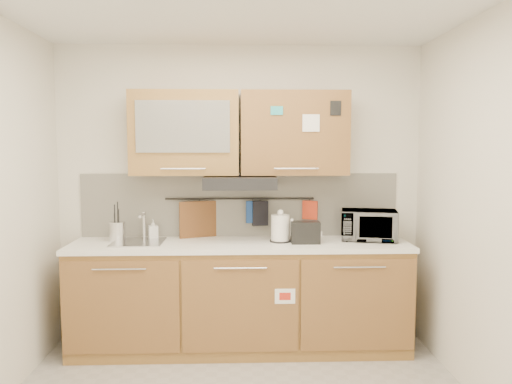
{
  "coord_description": "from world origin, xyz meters",
  "views": [
    {
      "loc": [
        -0.01,
        -2.93,
        1.73
      ],
      "look_at": [
        0.13,
        1.05,
        1.36
      ],
      "focal_mm": 35.0,
      "sensor_mm": 36.0,
      "label": 1
    }
  ],
  "objects": [
    {
      "name": "sink",
      "position": [
        -0.85,
        1.21,
        0.92
      ],
      "size": [
        0.42,
        0.4,
        0.26
      ],
      "color": "silver",
      "rests_on": "countertop"
    },
    {
      "name": "kettle",
      "position": [
        0.34,
        1.21,
        1.03
      ],
      "size": [
        0.2,
        0.18,
        0.27
      ],
      "rotation": [
        0.0,
        0.0,
        -0.19
      ],
      "color": "white",
      "rests_on": "countertop"
    },
    {
      "name": "microwave",
      "position": [
        1.1,
        1.26,
        1.05
      ],
      "size": [
        0.52,
        0.4,
        0.26
      ],
      "primitive_type": "imported",
      "rotation": [
        0.0,
        0.0,
        -0.2
      ],
      "color": "#999999",
      "rests_on": "countertop"
    },
    {
      "name": "dark_pouch",
      "position": [
        0.18,
        1.44,
        1.13
      ],
      "size": [
        0.14,
        0.06,
        0.22
      ],
      "primitive_type": "cube",
      "rotation": [
        0.0,
        0.0,
        0.18
      ],
      "color": "black",
      "rests_on": "utensil_rail"
    },
    {
      "name": "pot_holder",
      "position": [
        0.62,
        1.44,
        1.16
      ],
      "size": [
        0.13,
        0.07,
        0.16
      ],
      "primitive_type": "cube",
      "rotation": [
        0.0,
        0.0,
        -0.43
      ],
      "color": "red",
      "rests_on": "utensil_rail"
    },
    {
      "name": "soap_bottle",
      "position": [
        -0.75,
        1.38,
        1.01
      ],
      "size": [
        0.1,
        0.1,
        0.17
      ],
      "primitive_type": "imported",
      "rotation": [
        0.0,
        0.0,
        0.33
      ],
      "color": "#999999",
      "rests_on": "countertop"
    },
    {
      "name": "toaster",
      "position": [
        0.54,
        1.14,
        1.01
      ],
      "size": [
        0.24,
        0.14,
        0.18
      ],
      "rotation": [
        0.0,
        0.0,
        -0.0
      ],
      "color": "black",
      "rests_on": "countertop"
    },
    {
      "name": "base_cabinet",
      "position": [
        0.0,
        1.19,
        0.41
      ],
      "size": [
        2.8,
        0.64,
        0.88
      ],
      "color": "#AB7B3C",
      "rests_on": "floor"
    },
    {
      "name": "wall_back",
      "position": [
        0.0,
        1.5,
        1.3
      ],
      "size": [
        3.2,
        0.0,
        3.2
      ],
      "primitive_type": "plane",
      "rotation": [
        1.57,
        0.0,
        0.0
      ],
      "color": "silver",
      "rests_on": "ground"
    },
    {
      "name": "utensil_rail",
      "position": [
        0.0,
        1.45,
        1.26
      ],
      "size": [
        1.3,
        0.02,
        0.02
      ],
      "primitive_type": "cylinder",
      "rotation": [
        0.0,
        1.57,
        0.0
      ],
      "color": "black",
      "rests_on": "backsplash"
    },
    {
      "name": "oven_mitt",
      "position": [
        0.11,
        1.44,
        1.14
      ],
      "size": [
        0.12,
        0.05,
        0.19
      ],
      "primitive_type": "cube",
      "rotation": [
        0.0,
        0.0,
        0.14
      ],
      "color": "navy",
      "rests_on": "utensil_rail"
    },
    {
      "name": "wall_right",
      "position": [
        1.6,
        0.0,
        1.3
      ],
      "size": [
        0.0,
        3.0,
        3.0
      ],
      "primitive_type": "plane",
      "rotation": [
        1.57,
        0.0,
        -1.57
      ],
      "color": "silver",
      "rests_on": "ground"
    },
    {
      "name": "backsplash",
      "position": [
        0.0,
        1.49,
        1.2
      ],
      "size": [
        2.8,
        0.02,
        0.56
      ],
      "primitive_type": "cube",
      "color": "silver",
      "rests_on": "countertop"
    },
    {
      "name": "cutting_board",
      "position": [
        -0.36,
        1.44,
        1.02
      ],
      "size": [
        0.34,
        0.15,
        0.44
      ],
      "primitive_type": "cube",
      "rotation": [
        0.0,
        0.0,
        0.37
      ],
      "color": "brown",
      "rests_on": "utensil_rail"
    },
    {
      "name": "utensil_crock",
      "position": [
        -1.03,
        1.26,
        1.01
      ],
      "size": [
        0.15,
        0.15,
        0.34
      ],
      "rotation": [
        0.0,
        0.0,
        0.12
      ],
      "color": "silver",
      "rests_on": "countertop"
    },
    {
      "name": "range_hood",
      "position": [
        0.0,
        1.25,
        1.42
      ],
      "size": [
        0.6,
        0.46,
        0.1
      ],
      "primitive_type": "cube",
      "color": "black",
      "rests_on": "upper_cabinets"
    },
    {
      "name": "countertop",
      "position": [
        0.0,
        1.19,
        0.9
      ],
      "size": [
        2.82,
        0.62,
        0.04
      ],
      "primitive_type": "cube",
      "color": "white",
      "rests_on": "base_cabinet"
    },
    {
      "name": "upper_cabinets",
      "position": [
        -0.0,
        1.32,
        1.83
      ],
      "size": [
        1.82,
        0.37,
        0.7
      ],
      "color": "#AB7B3C",
      "rests_on": "wall_back"
    }
  ]
}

